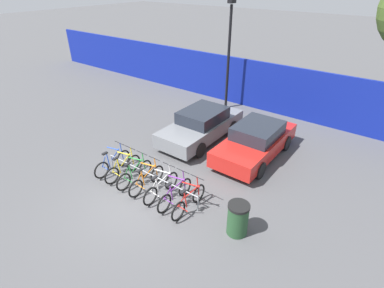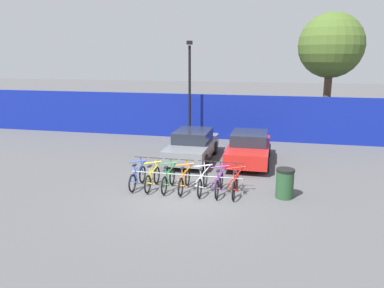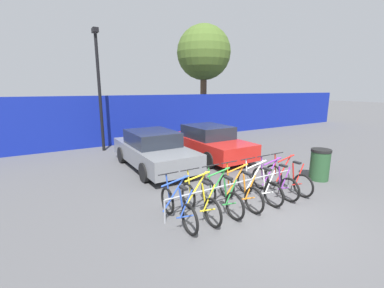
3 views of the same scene
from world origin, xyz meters
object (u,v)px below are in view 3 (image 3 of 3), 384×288
car_red (209,142)px  bicycle_white (258,186)px  bike_rack (237,185)px  lamp_post (99,84)px  bicycle_red (287,178)px  bicycle_orange (239,191)px  bicycle_green (221,196)px  trash_bin (320,164)px  bicycle_blue (178,207)px  tree_behind_hoarding (204,53)px  bicycle_yellow (200,202)px  bicycle_purple (274,182)px  car_grey (153,150)px

car_red → bicycle_white: bearing=-107.1°
bike_rack → lamp_post: 8.43m
bicycle_red → lamp_post: 9.13m
bicycle_orange → lamp_post: lamp_post is taller
bicycle_green → trash_bin: bearing=1.8°
bicycle_green → car_red: car_red is taller
bicycle_blue → bicycle_red: bearing=-3.8°
tree_behind_hoarding → bicycle_green: bearing=-121.5°
bicycle_white → lamp_post: 8.75m
bicycle_yellow → car_red: car_red is taller
bicycle_white → car_red: 4.49m
bicycle_yellow → bicycle_purple: bearing=3.1°
bicycle_red → car_grey: bearing=123.8°
bicycle_purple → car_grey: bearing=116.7°
car_grey → car_red: same height
bicycle_blue → bicycle_green: size_ratio=1.00×
bicycle_white → car_grey: bearing=106.3°
bike_rack → bicycle_yellow: bearing=-173.2°
bicycle_green → bicycle_red: bearing=0.5°
bicycle_yellow → trash_bin: bicycle_yellow is taller
bicycle_yellow → bicycle_purple: size_ratio=1.00×
bicycle_white → lamp_post: lamp_post is taller
bicycle_blue → bicycle_orange: size_ratio=1.00×
bicycle_green → trash_bin: size_ratio=1.66×
lamp_post → bicycle_orange: bearing=-78.3°
bicycle_blue → bicycle_white: 2.46m
bicycle_purple → car_red: (0.72, 4.28, 0.31)m
bicycle_blue → car_grey: 4.34m
trash_bin → tree_behind_hoarding: 11.96m
bicycle_orange → car_grey: bearing=102.0°
bike_rack → bicycle_red: bicycle_red is taller
car_grey → lamp_post: lamp_post is taller
bicycle_red → tree_behind_hoarding: size_ratio=0.24×
bicycle_purple → lamp_post: lamp_post is taller
car_red → lamp_post: lamp_post is taller
bicycle_green → bicycle_purple: size_ratio=1.00×
bicycle_purple → bicycle_red: same height
bicycle_red → tree_behind_hoarding: 12.56m
bike_rack → bicycle_orange: bicycle_orange is taller
bike_rack → bicycle_red: bearing=-4.7°
car_red → tree_behind_hoarding: (4.00, 6.49, 4.62)m
bicycle_purple → car_grey: size_ratio=0.38×
bike_rack → car_grey: car_grey is taller
bicycle_white → bicycle_purple: bearing=-1.1°
car_grey → trash_bin: car_grey is taller
bicycle_red → car_red: (0.15, 4.28, 0.31)m
car_grey → tree_behind_hoarding: (6.62, 6.61, 4.62)m
bicycle_red → trash_bin: (1.69, 0.10, 0.14)m
bicycle_yellow → trash_bin: size_ratio=1.66×
bicycle_blue → bicycle_orange: (1.79, 0.00, 0.00)m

